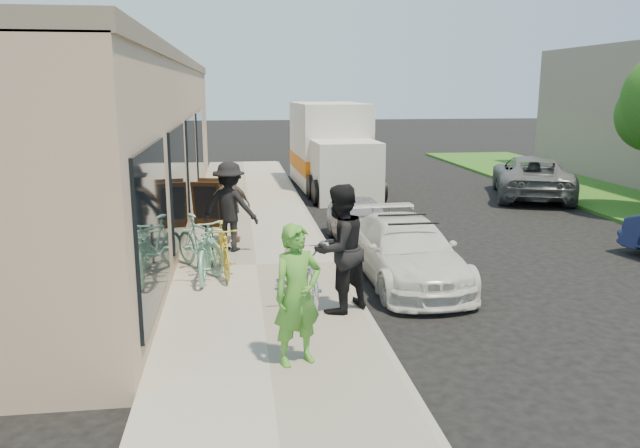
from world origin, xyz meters
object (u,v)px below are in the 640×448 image
sedan_silver (361,221)px  far_car_gray (532,177)px  bike_rack (209,241)px  sandwich_board (209,203)px  moving_truck (332,152)px  cruiser_bike_c (223,249)px  cruiser_bike_a (200,243)px  cruiser_bike_b (206,250)px  man_standing (339,249)px  bystander_a (230,207)px  bystander_b (229,206)px  woman_rider (297,295)px  tandem_bike (301,266)px  sedan_white (406,251)px

sedan_silver → far_car_gray: bearing=38.3°
bike_rack → sandwich_board: 3.38m
bike_rack → sandwich_board: sandwich_board is taller
moving_truck → cruiser_bike_c: size_ratio=3.83×
cruiser_bike_a → cruiser_bike_b: cruiser_bike_a is taller
sedan_silver → man_standing: 4.72m
bystander_a → bystander_b: size_ratio=1.17×
far_car_gray → woman_rider: (-8.68, -11.59, 0.35)m
sandwich_board → cruiser_bike_b: bearing=-75.9°
cruiser_bike_a → bystander_b: (0.53, 2.17, 0.27)m
sandwich_board → moving_truck: moving_truck is taller
cruiser_bike_b → sedan_silver: bearing=40.3°
sedan_silver → cruiser_bike_b: bearing=-143.4°
moving_truck → cruiser_bike_b: moving_truck is taller
sandwich_board → bystander_a: bearing=-64.9°
woman_rider → bystander_b: bearing=75.2°
cruiser_bike_a → cruiser_bike_c: bearing=-71.3°
cruiser_bike_a → far_car_gray: bearing=5.0°
man_standing → cruiser_bike_c: size_ratio=1.22×
woman_rider → tandem_bike: bearing=60.6°
sandwich_board → far_car_gray: (10.05, 3.67, -0.06)m
sedan_white → sandwich_board: bearing=128.1°
moving_truck → man_standing: (-1.78, -12.24, -0.19)m
bike_rack → bystander_b: (0.37, 1.81, 0.32)m
cruiser_bike_a → bystander_b: bearing=45.0°
sedan_silver → tandem_bike: (-1.76, -3.96, 0.17)m
moving_truck → far_car_gray: moving_truck is taller
tandem_bike → sedan_silver: bearing=58.2°
sandwich_board → far_car_gray: 10.70m
woman_rider → bystander_a: bearing=76.1°
bike_rack → tandem_bike: (1.51, -2.25, 0.09)m
sedan_white → woman_rider: 4.20m
sandwich_board → sedan_silver: (3.41, -1.66, -0.20)m
far_car_gray → cruiser_bike_b: bearing=58.3°
bike_rack → woman_rider: bearing=-74.9°
bike_rack → cruiser_bike_a: size_ratio=0.45×
sandwich_board → man_standing: (2.17, -6.18, 0.39)m
sedan_white → far_car_gray: far_car_gray is taller
moving_truck → bystander_b: bearing=-116.1°
bike_rack → sedan_silver: 3.69m
woman_rider → cruiser_bike_b: bearing=85.8°
cruiser_bike_b → sedan_white: bearing=-1.6°
far_car_gray → cruiser_bike_c: 12.38m
bike_rack → cruiser_bike_b: size_ratio=0.41×
cruiser_bike_a → sandwich_board: bearing=58.3°
sandwich_board → cruiser_bike_a: (-0.02, -3.74, -0.07)m
sedan_silver → cruiser_bike_c: bearing=-141.5°
sandwich_board → bystander_a: 2.44m
sedan_silver → man_standing: man_standing is taller
sedan_silver → cruiser_bike_b: 4.12m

